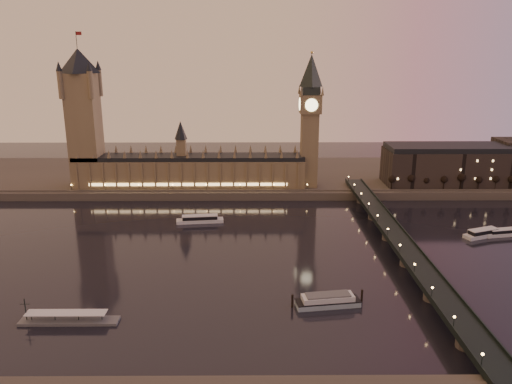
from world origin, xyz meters
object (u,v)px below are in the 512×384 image
cruise_boat_b (503,233)px  moored_barge (328,300)px  pontoon_pier (69,320)px  cruise_boat_a (200,219)px

cruise_boat_b → moored_barge: bearing=-155.2°
cruise_boat_b → pontoon_pier: pontoon_pier is taller
cruise_boat_a → cruise_boat_b: (190.24, -25.75, -0.25)m
moored_barge → pontoon_pier: (-111.45, -13.54, -1.39)m
cruise_boat_b → pontoon_pier: (-232.80, -100.79, -0.74)m
cruise_boat_a → pontoon_pier: pontoon_pier is taller
cruise_boat_a → moored_barge: (68.88, -113.00, 0.39)m
cruise_boat_a → cruise_boat_b: 191.97m
cruise_boat_b → pontoon_pier: size_ratio=0.59×
moored_barge → pontoon_pier: bearing=178.8°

